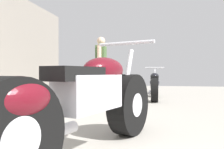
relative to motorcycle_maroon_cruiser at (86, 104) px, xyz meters
The scene contains 4 objects.
ground_plane 1.99m from the motorcycle_maroon_cruiser, 81.64° to the left, with size 18.04×18.04×0.00m, color #A8A399.
motorcycle_maroon_cruiser is the anchor object (origin of this frame).
motorcycle_black_naked 4.51m from the motorcycle_maroon_cruiser, 83.85° to the left, with size 0.56×1.89×0.88m.
mechanic_in_blue 4.50m from the motorcycle_maroon_cruiser, 102.56° to the left, with size 0.28×0.69×1.71m.
Camera 1 is at (0.32, -0.02, 0.71)m, focal length 37.18 mm.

